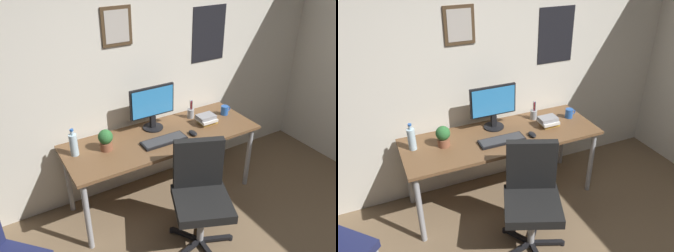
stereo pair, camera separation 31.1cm
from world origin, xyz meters
TOP-DOWN VIEW (x-y plane):
  - wall_back at (0.00, 2.15)m, footprint 4.40×0.10m
  - desk at (-0.01, 1.73)m, footprint 1.87×0.67m
  - office_chair at (-0.01, 1.09)m, footprint 0.60×0.61m
  - monitor at (-0.02, 1.91)m, footprint 0.46×0.20m
  - keyboard at (-0.05, 1.63)m, footprint 0.43×0.15m
  - computer_mouse at (0.25, 1.60)m, footprint 0.06×0.11m
  - water_bottle at (-0.82, 1.83)m, footprint 0.07×0.07m
  - coffee_mug_near at (0.78, 1.79)m, footprint 0.12×0.08m
  - potted_plant at (-0.56, 1.77)m, footprint 0.13×0.13m
  - pen_cup at (0.43, 1.91)m, footprint 0.07×0.07m
  - book_stack_left at (0.50, 1.72)m, footprint 0.20×0.17m

SIDE VIEW (x-z plane):
  - office_chair at x=-0.01m, z-range 0.05..1.00m
  - desk at x=-0.01m, z-range 0.29..1.02m
  - keyboard at x=-0.05m, z-range 0.73..0.76m
  - computer_mouse at x=0.25m, z-range 0.73..0.77m
  - coffee_mug_near at x=0.78m, z-range 0.73..0.83m
  - book_stack_left at x=0.50m, z-range 0.73..0.83m
  - pen_cup at x=0.43m, z-range 0.69..0.89m
  - potted_plant at x=-0.56m, z-range 0.74..0.93m
  - water_bottle at x=-0.82m, z-range 0.71..0.96m
  - monitor at x=-0.02m, z-range 0.75..1.19m
  - wall_back at x=0.00m, z-range 0.00..2.60m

